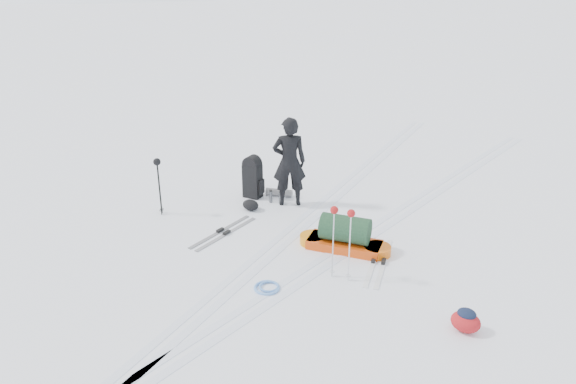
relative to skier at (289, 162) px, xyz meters
name	(u,v)px	position (x,y,z in m)	size (l,w,h in m)	color
ground	(284,240)	(0.79, -1.45, -0.98)	(200.00, 200.00, 0.00)	white
ski_tracks	(334,230)	(1.40, -0.57, -0.97)	(3.38, 17.97, 0.01)	silver
skier	(289,162)	(0.00, 0.00, 0.00)	(0.71, 0.47, 1.95)	black
pulk_sled	(345,237)	(1.93, -1.15, -0.72)	(1.79, 0.84, 0.66)	#C33D0B
expedition_rucksack	(256,178)	(-0.83, -0.06, -0.53)	(0.98, 0.68, 0.97)	black
ski_poles_black	(158,169)	(-1.99, -1.85, 0.04)	(0.15, 0.15, 1.24)	black
ski_poles_silver	(342,220)	(2.33, -2.10, 0.12)	(0.42, 0.17, 1.31)	#B0B1B7
touring_skis_grey	(223,232)	(-0.36, -1.85, -0.96)	(0.35, 1.71, 0.06)	gray
touring_skis_white	(378,262)	(2.67, -1.27, -0.96)	(0.72, 1.78, 0.07)	silver
rope_coil	(268,287)	(1.48, -3.01, -0.95)	(0.45, 0.45, 0.05)	#5E96E4
small_daypack	(466,320)	(4.52, -2.39, -0.80)	(0.53, 0.49, 0.37)	maroon
thermos_pair	(275,197)	(-0.29, -0.10, -0.84)	(0.30, 0.18, 0.29)	#4F5155
stuff_sack	(251,205)	(-0.53, -0.70, -0.86)	(0.37, 0.28, 0.23)	black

